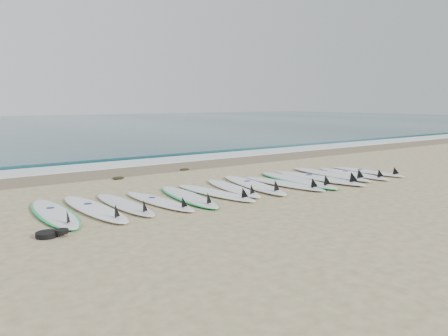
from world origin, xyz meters
TOP-DOWN VIEW (x-y plane):
  - ground at (0.00, 0.00)m, footprint 120.00×120.00m
  - ocean at (0.00, 32.50)m, footprint 120.00×55.00m
  - wet_sand_band at (0.00, 4.10)m, footprint 120.00×1.80m
  - foam_band at (0.00, 5.50)m, footprint 120.00×1.40m
  - wave_crest at (0.00, 7.00)m, footprint 120.00×1.00m
  - surfboard_0 at (-4.30, 0.13)m, footprint 0.65×2.58m
  - surfboard_1 at (-3.61, -0.00)m, footprint 0.74×2.71m
  - surfboard_2 at (-3.01, 0.02)m, footprint 0.60×2.40m
  - surfboard_3 at (-2.33, -0.12)m, footprint 0.75×2.37m
  - surfboard_4 at (-1.63, -0.07)m, footprint 0.81×2.55m
  - surfboard_5 at (-0.94, -0.10)m, footprint 0.87×2.51m
  - surfboard_6 at (-0.32, 0.11)m, footprint 0.84×2.48m
  - surfboard_7 at (0.30, 0.12)m, footprint 1.02×2.86m
  - surfboard_8 at (1.04, -0.16)m, footprint 0.81×2.55m
  - surfboard_9 at (1.63, -0.01)m, footprint 0.86×2.88m
  - surfboard_10 at (2.29, -0.14)m, footprint 0.86×2.92m
  - surfboard_11 at (3.01, 0.10)m, footprint 0.64×2.80m
  - surfboard_12 at (3.62, -0.19)m, footprint 0.61×2.49m
  - surfboard_13 at (4.29, -0.18)m, footprint 0.61×2.37m
  - seaweed_near at (-1.94, 3.06)m, footprint 0.32×0.25m
  - seaweed_far at (0.24, 3.33)m, footprint 0.31×0.24m
  - leash_coil at (-4.68, -1.12)m, footprint 0.46×0.36m

SIDE VIEW (x-z plane):
  - ground at x=0.00m, z-range 0.00..0.00m
  - wet_sand_band at x=0.00m, z-range 0.00..0.01m
  - ocean at x=0.00m, z-range 0.00..0.03m
  - foam_band at x=0.00m, z-range 0.00..0.04m
  - seaweed_far at x=0.24m, z-range 0.00..0.06m
  - seaweed_near at x=-1.94m, z-range 0.00..0.06m
  - surfboard_4 at x=-1.63m, z-range -0.11..0.21m
  - surfboard_0 at x=-4.30m, z-range -0.11..0.21m
  - leash_coil at x=-4.68m, z-range -0.01..0.10m
  - wave_crest at x=0.00m, z-range 0.00..0.10m
  - surfboard_3 at x=-2.33m, z-range -0.10..0.20m
  - surfboard_13 at x=4.29m, z-range -0.10..0.20m
  - surfboard_2 at x=-3.01m, z-range -0.10..0.21m
  - surfboard_9 at x=1.63m, z-range -0.13..0.23m
  - surfboard_6 at x=-0.32m, z-range -0.10..0.21m
  - surfboard_5 at x=-0.94m, z-range -0.10..0.21m
  - surfboard_12 at x=3.62m, z-range -0.10..0.21m
  - surfboard_8 at x=1.04m, z-range -0.10..0.22m
  - surfboard_1 at x=-3.61m, z-range -0.11..0.23m
  - surfboard_11 at x=3.01m, z-range -0.12..0.24m
  - surfboard_7 at x=0.30m, z-range -0.12..0.24m
  - surfboard_10 at x=2.29m, z-range -0.12..0.25m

